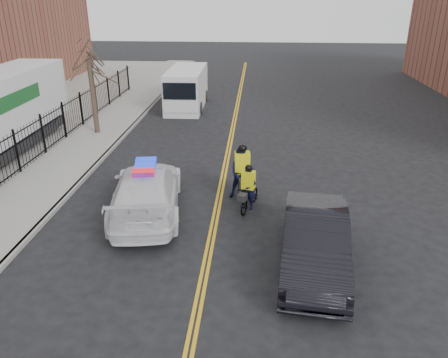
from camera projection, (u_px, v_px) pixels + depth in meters
name	position (u px, v px, depth m)	size (l,w,h in m)	color
ground	(214.00, 227.00, 15.14)	(120.00, 120.00, 0.00)	black
center_line_left	(227.00, 150.00, 22.47)	(0.10, 60.00, 0.01)	gold
center_line_right	(230.00, 150.00, 22.46)	(0.10, 60.00, 0.01)	gold
sidewalk	(87.00, 145.00, 22.95)	(3.00, 60.00, 0.15)	gray
curb	(115.00, 146.00, 22.85)	(0.20, 60.00, 0.15)	gray
iron_fence	(56.00, 127.00, 22.69)	(0.12, 28.00, 2.00)	black
street_tree	(90.00, 72.00, 23.42)	(3.20, 3.20, 4.80)	#392B21
police_cruiser	(147.00, 191.00, 15.81)	(3.28, 6.21, 1.88)	white
dark_sedan	(315.00, 241.00, 12.62)	(1.81, 5.20, 1.71)	black
cargo_van	(186.00, 89.00, 30.09)	(2.54, 6.36, 2.64)	silver
cyclist_near	(248.00, 194.00, 16.18)	(1.14, 1.89, 1.76)	black
cyclist_far	(242.00, 177.00, 16.97)	(1.08, 2.24, 2.20)	black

